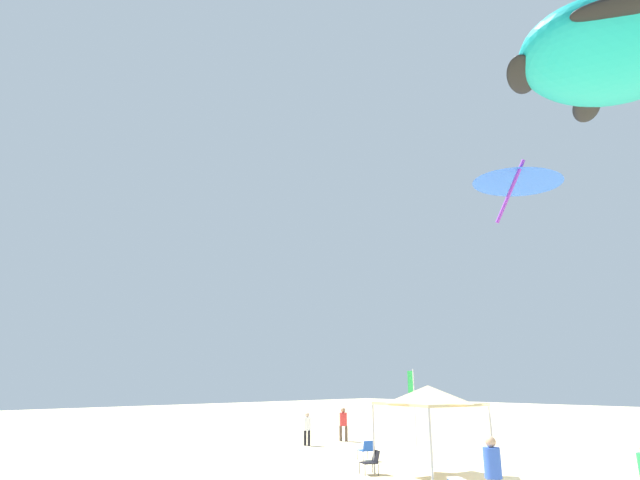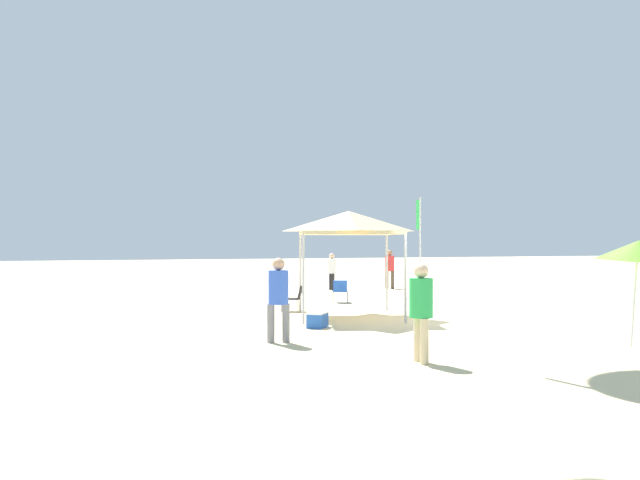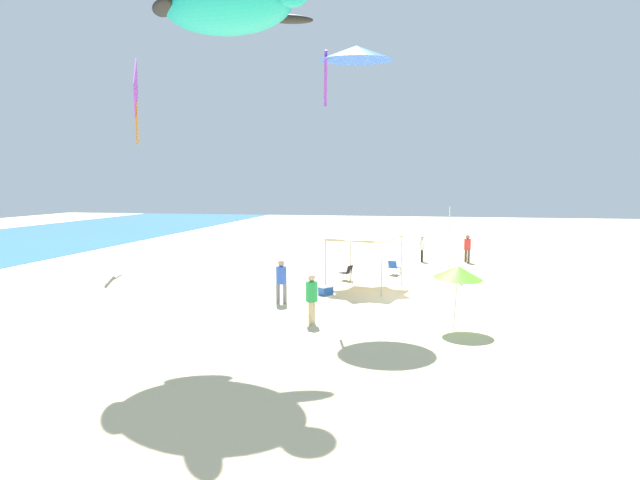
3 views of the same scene
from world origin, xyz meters
TOP-DOWN VIEW (x-y plane):
  - ground at (0.00, 0.00)m, footprint 120.00×120.00m
  - canopy_tent at (1.85, 1.87)m, footprint 3.81×3.53m
  - beach_umbrella at (-5.02, -2.12)m, footprint 1.73×1.73m
  - folding_chair_left_of_tent at (5.98, 0.70)m, footprint 0.76×0.69m
  - folding_chair_near_cooler at (3.69, 3.01)m, footprint 0.73×0.79m
  - cooler_box at (-0.12, 3.44)m, footprint 0.74×0.70m
  - banner_flag at (5.60, -2.26)m, footprint 0.36×0.06m
  - person_by_tent at (-2.20, 4.98)m, footprint 0.44×0.49m
  - person_beachcomber at (-5.23, 3.03)m, footprint 0.49×0.43m
  - person_near_umbrella at (11.64, -3.70)m, footprint 0.44×0.43m
  - person_kite_handler at (11.53, -0.83)m, footprint 0.44×0.40m
  - kite_turtle_teal at (-6.62, 5.46)m, footprint 5.41×5.77m
  - kite_delta_blue at (-2.35, 1.82)m, footprint 3.56×3.53m
  - kite_diamond_purple at (7.64, 16.94)m, footprint 3.37×1.68m

SIDE VIEW (x-z plane):
  - ground at x=0.00m, z-range -0.10..0.00m
  - cooler_box at x=-0.12m, z-range 0.00..0.40m
  - folding_chair_left_of_tent at x=5.98m, z-range 0.06..0.88m
  - folding_chair_near_cooler at x=3.69m, z-range 0.06..0.88m
  - person_kite_handler at x=11.53m, z-range 0.14..1.81m
  - person_near_umbrella at x=11.64m, z-range 0.16..1.96m
  - person_beachcomber at x=-5.23m, z-range 0.16..1.98m
  - person_by_tent at x=-2.20m, z-range 0.16..2.03m
  - beach_umbrella at x=-5.02m, z-range 0.86..3.18m
  - banner_flag at x=5.60m, z-range 0.39..4.23m
  - canopy_tent at x=1.85m, z-range 1.19..4.30m
  - kite_delta_blue at x=-2.35m, z-range 8.98..11.38m
  - kite_diamond_purple at x=7.64m, z-range 8.14..13.45m
  - kite_turtle_teal at x=-6.62m, z-range 10.02..11.76m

